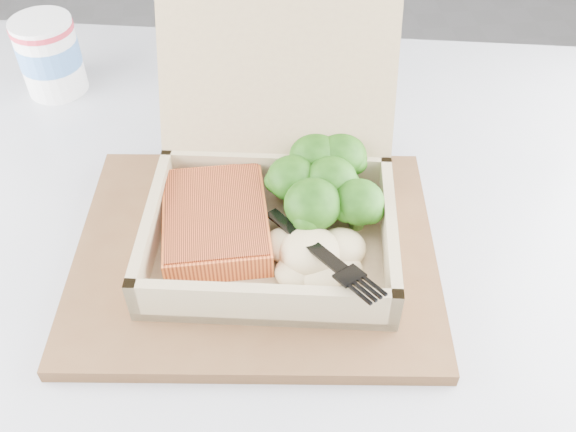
{
  "coord_description": "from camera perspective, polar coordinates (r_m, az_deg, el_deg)",
  "views": [
    {
      "loc": [
        0.14,
        -0.98,
        1.22
      ],
      "look_at": [
        0.19,
        -0.57,
        0.8
      ],
      "focal_mm": 40.0,
      "sensor_mm": 36.0,
      "label": 1
    }
  ],
  "objects": [
    {
      "name": "salmon_fillet",
      "position": [
        0.6,
        -6.44,
        -0.44
      ],
      "size": [
        0.1,
        0.13,
        0.03
      ],
      "primitive_type": "cube",
      "rotation": [
        0.0,
        0.0,
        0.0
      ],
      "color": "orange",
      "rests_on": "takeout_container"
    },
    {
      "name": "mashed_potatoes",
      "position": [
        0.57,
        1.99,
        -3.16
      ],
      "size": [
        0.09,
        0.08,
        0.03
      ],
      "primitive_type": "ellipsoid",
      "color": "beige",
      "rests_on": "takeout_container"
    },
    {
      "name": "cafe_table",
      "position": [
        0.77,
        -4.45,
        -13.46
      ],
      "size": [
        1.02,
        1.02,
        0.75
      ],
      "rotation": [
        0.0,
        0.0,
        -0.21
      ],
      "color": "black",
      "rests_on": "floor"
    },
    {
      "name": "broccoli_pile",
      "position": [
        0.62,
        3.81,
        2.54
      ],
      "size": [
        0.13,
        0.13,
        0.05
      ],
      "primitive_type": null,
      "color": "#2F751A",
      "rests_on": "takeout_container"
    },
    {
      "name": "paper_cup",
      "position": [
        0.85,
        -20.49,
        13.37
      ],
      "size": [
        0.08,
        0.08,
        0.09
      ],
      "color": "white",
      "rests_on": "cafe_table"
    },
    {
      "name": "plastic_fork",
      "position": [
        0.58,
        0.27,
        -0.83
      ],
      "size": [
        0.09,
        0.15,
        0.02
      ],
      "rotation": [
        0.0,
        0.0,
        3.63
      ],
      "color": "black",
      "rests_on": "mashed_potatoes"
    },
    {
      "name": "receipt",
      "position": [
        0.74,
        -2.56,
        6.37
      ],
      "size": [
        0.13,
        0.14,
        0.0
      ],
      "primitive_type": "cube",
      "rotation": [
        0.0,
        0.0,
        -0.66
      ],
      "color": "white",
      "rests_on": "cafe_table"
    },
    {
      "name": "takeout_container",
      "position": [
        0.6,
        -1.35,
        3.3
      ],
      "size": [
        0.27,
        0.29,
        0.2
      ],
      "rotation": [
        0.0,
        0.0,
        -0.17
      ],
      "color": "tan",
      "rests_on": "serving_tray"
    },
    {
      "name": "serving_tray",
      "position": [
        0.61,
        -2.88,
        -3.29
      ],
      "size": [
        0.37,
        0.31,
        0.01
      ],
      "primitive_type": "cube",
      "rotation": [
        0.0,
        0.0,
        -0.13
      ],
      "color": "brown",
      "rests_on": "cafe_table"
    },
    {
      "name": "floor",
      "position": [
        1.57,
        -9.37,
        -6.17
      ],
      "size": [
        4.0,
        4.0,
        0.0
      ],
      "primitive_type": "plane",
      "color": "gray",
      "rests_on": "ground"
    }
  ]
}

